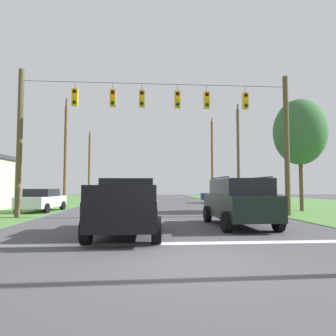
% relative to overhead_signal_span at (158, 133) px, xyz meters
% --- Properties ---
extents(ground_plane, '(120.00, 120.00, 0.00)m').
position_rel_overhead_signal_span_xyz_m(ground_plane, '(0.20, -10.16, -4.69)').
color(ground_plane, '#47474C').
extents(stop_bar_stripe, '(12.57, 0.45, 0.01)m').
position_rel_overhead_signal_span_xyz_m(stop_bar_stripe, '(0.20, -7.99, -4.68)').
color(stop_bar_stripe, white).
rests_on(stop_bar_stripe, ground).
extents(lane_dash_0, '(2.50, 0.15, 0.01)m').
position_rel_overhead_signal_span_xyz_m(lane_dash_0, '(0.20, -1.99, -4.68)').
color(lane_dash_0, white).
rests_on(lane_dash_0, ground).
extents(lane_dash_1, '(2.50, 0.15, 0.01)m').
position_rel_overhead_signal_span_xyz_m(lane_dash_1, '(0.20, 4.61, -4.68)').
color(lane_dash_1, white).
rests_on(lane_dash_1, ground).
extents(lane_dash_2, '(2.50, 0.15, 0.01)m').
position_rel_overhead_signal_span_xyz_m(lane_dash_2, '(0.20, 13.14, -4.68)').
color(lane_dash_2, white).
rests_on(lane_dash_2, ground).
extents(lane_dash_3, '(2.50, 0.15, 0.01)m').
position_rel_overhead_signal_span_xyz_m(lane_dash_3, '(0.20, 21.01, -4.68)').
color(lane_dash_3, white).
rests_on(lane_dash_3, ground).
extents(overhead_signal_span, '(15.27, 0.31, 8.12)m').
position_rel_overhead_signal_span_xyz_m(overhead_signal_span, '(0.00, 0.00, 0.00)').
color(overhead_signal_span, brown).
rests_on(overhead_signal_span, ground).
extents(pickup_truck, '(2.33, 5.42, 1.95)m').
position_rel_overhead_signal_span_xyz_m(pickup_truck, '(-1.37, -6.06, -3.72)').
color(pickup_truck, black).
rests_on(pickup_truck, ground).
extents(suv_black, '(2.25, 4.82, 2.05)m').
position_rel_overhead_signal_span_xyz_m(suv_black, '(3.20, -4.35, -3.63)').
color(suv_black, black).
rests_on(suv_black, ground).
extents(distant_car_crossing_white, '(2.31, 4.44, 1.52)m').
position_rel_overhead_signal_span_xyz_m(distant_car_crossing_white, '(-7.58, 4.00, -3.90)').
color(distant_car_crossing_white, silver).
rests_on(distant_car_crossing_white, ground).
extents(distant_car_oncoming, '(4.45, 2.34, 1.52)m').
position_rel_overhead_signal_span_xyz_m(distant_car_oncoming, '(7.18, 14.16, -3.90)').
color(distant_car_oncoming, navy).
rests_on(distant_car_oncoming, ground).
extents(distant_car_far_parked, '(4.36, 2.14, 1.52)m').
position_rel_overhead_signal_span_xyz_m(distant_car_far_parked, '(8.72, 8.91, -3.90)').
color(distant_car_far_parked, slate).
rests_on(distant_car_far_parked, ground).
extents(utility_pole_mid_right, '(0.30, 1.60, 9.98)m').
position_rel_overhead_signal_span_xyz_m(utility_pole_mid_right, '(8.52, 12.68, 0.17)').
color(utility_pole_mid_right, brown).
rests_on(utility_pole_mid_right, ground).
extents(utility_pole_far_right, '(0.31, 1.62, 11.30)m').
position_rel_overhead_signal_span_xyz_m(utility_pole_far_right, '(8.51, 24.53, 0.93)').
color(utility_pole_far_right, brown).
rests_on(utility_pole_far_right, ground).
extents(utility_pole_mid_left, '(0.26, 1.93, 10.02)m').
position_rel_overhead_signal_span_xyz_m(utility_pole_mid_left, '(-8.22, 12.12, 0.31)').
color(utility_pole_mid_left, brown).
rests_on(utility_pole_mid_left, ground).
extents(utility_pole_far_left, '(0.30, 1.92, 9.41)m').
position_rel_overhead_signal_span_xyz_m(utility_pole_far_left, '(-8.44, 25.63, -0.01)').
color(utility_pole_far_left, brown).
rests_on(utility_pole_far_left, ground).
extents(tree_roadside_right, '(3.53, 3.53, 7.68)m').
position_rel_overhead_signal_span_xyz_m(tree_roadside_right, '(9.86, 3.05, 0.72)').
color(tree_roadside_right, brown).
rests_on(tree_roadside_right, ground).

